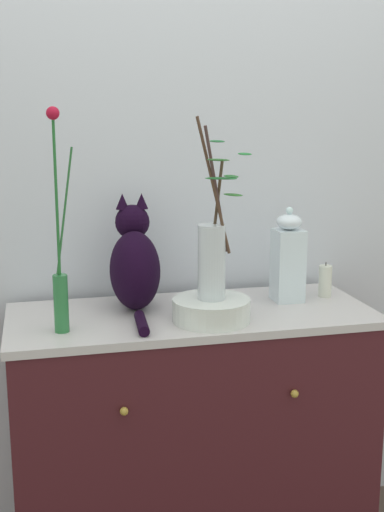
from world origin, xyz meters
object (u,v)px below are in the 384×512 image
object	(u,v)px
sideboard	(192,442)
cat_sitting	(135,264)
vase_slim_green	(60,271)
vase_glass_clear	(213,253)
candle_pillar	(325,281)
jar_lidded_porcelain	(288,259)
bowl_porcelain	(211,310)

from	to	relation	value
sideboard	cat_sitting	distance (m)	0.62
vase_slim_green	sideboard	bearing A→B (deg)	14.09
sideboard	vase_slim_green	distance (m)	0.75
vase_glass_clear	vase_slim_green	bearing A→B (deg)	179.24
candle_pillar	jar_lidded_porcelain	bearing A→B (deg)	-173.73
vase_glass_clear	candle_pillar	size ratio (longest dim) A/B	4.49
vase_slim_green	bowl_porcelain	bearing A→B (deg)	-0.24
vase_glass_clear	candle_pillar	world-z (taller)	vase_glass_clear
sideboard	jar_lidded_porcelain	bearing A→B (deg)	8.99
vase_slim_green	bowl_porcelain	distance (m)	0.46
cat_sitting	vase_glass_clear	size ratio (longest dim) A/B	0.79
cat_sitting	sideboard	bearing A→B (deg)	-27.74
cat_sitting	bowl_porcelain	size ratio (longest dim) A/B	1.80
sideboard	cat_sitting	bearing A→B (deg)	152.26
jar_lidded_porcelain	candle_pillar	size ratio (longest dim) A/B	2.64
vase_glass_clear	jar_lidded_porcelain	distance (m)	0.35
sideboard	candle_pillar	distance (m)	0.70
jar_lidded_porcelain	candle_pillar	bearing A→B (deg)	6.27
sideboard	bowl_porcelain	xyz separation A→B (m)	(0.03, -0.10, 0.48)
vase_slim_green	jar_lidded_porcelain	bearing A→B (deg)	11.79
vase_slim_green	candle_pillar	xyz separation A→B (m)	(0.89, 0.17, -0.13)
cat_sitting	vase_glass_clear	xyz separation A→B (m)	(0.20, -0.20, 0.07)
bowl_porcelain	vase_slim_green	bearing A→B (deg)	179.76
sideboard	cat_sitting	world-z (taller)	cat_sitting
cat_sitting	candle_pillar	size ratio (longest dim) A/B	3.53
bowl_porcelain	candle_pillar	xyz separation A→B (m)	(0.45, 0.17, 0.02)
cat_sitting	vase_slim_green	xyz separation A→B (m)	(-0.24, -0.19, 0.04)
bowl_porcelain	jar_lidded_porcelain	xyz separation A→B (m)	(0.30, 0.16, 0.11)
vase_slim_green	jar_lidded_porcelain	world-z (taller)	vase_slim_green
bowl_porcelain	candle_pillar	distance (m)	0.48
bowl_porcelain	candle_pillar	size ratio (longest dim) A/B	1.96
vase_slim_green	candle_pillar	size ratio (longest dim) A/B	5.28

